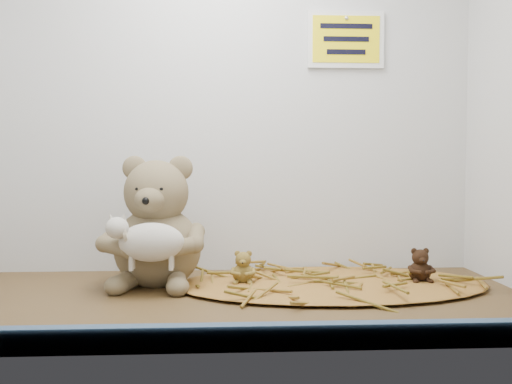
{
  "coord_description": "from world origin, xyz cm",
  "views": [
    {
      "loc": [
        1.08,
        -106.13,
        25.89
      ],
      "look_at": [
        7.24,
        4.16,
        20.11
      ],
      "focal_mm": 40.0,
      "sensor_mm": 36.0,
      "label": 1
    }
  ],
  "objects": [
    {
      "name": "mini_teddy_brown",
      "position": [
        41.98,
        10.04,
        4.76
      ],
      "size": [
        5.82,
        6.12,
        6.99
      ],
      "primitive_type": null,
      "rotation": [
        0.0,
        0.0,
        -0.03
      ],
      "color": "black",
      "rests_on": "straw_bed"
    },
    {
      "name": "straw_bed",
      "position": [
        23.46,
        10.37,
        0.63
      ],
      "size": [
        65.32,
        37.93,
        1.26
      ],
      "primitive_type": "ellipsoid",
      "color": "brown",
      "rests_on": "shelf_floor"
    },
    {
      "name": "toy_lamb",
      "position": [
        -12.99,
        4.11,
        10.45
      ],
      "size": [
        16.42,
        10.02,
        10.61
      ],
      "primitive_type": null,
      "color": "beige",
      "rests_on": "main_teddy"
    },
    {
      "name": "wall_sign",
      "position": [
        30.0,
        29.4,
        55.0
      ],
      "size": [
        16.0,
        1.2,
        11.0
      ],
      "primitive_type": "cube",
      "color": "yellow",
      "rests_on": "back_wall"
    },
    {
      "name": "main_teddy",
      "position": [
        -12.99,
        13.88,
        13.63
      ],
      "size": [
        24.64,
        25.71,
        27.26
      ],
      "primitive_type": null,
      "rotation": [
        0.0,
        0.0,
        -0.12
      ],
      "color": "#7F6F4E",
      "rests_on": "shelf_floor"
    },
    {
      "name": "front_rail",
      "position": [
        0.0,
        -28.8,
        1.8
      ],
      "size": [
        119.28,
        2.2,
        3.6
      ],
      "primitive_type": "cube",
      "color": "#39546E",
      "rests_on": "shelf_floor"
    },
    {
      "name": "alcove_shell",
      "position": [
        0.0,
        9.0,
        45.0
      ],
      "size": [
        120.4,
        60.2,
        90.4
      ],
      "color": "#402C16",
      "rests_on": "ground"
    },
    {
      "name": "mini_teddy_tan",
      "position": [
        4.94,
        10.71,
        4.6
      ],
      "size": [
        5.83,
        6.1,
        6.67
      ],
      "primitive_type": null,
      "rotation": [
        0.0,
        0.0,
        -0.08
      ],
      "color": "olive",
      "rests_on": "straw_bed"
    }
  ]
}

